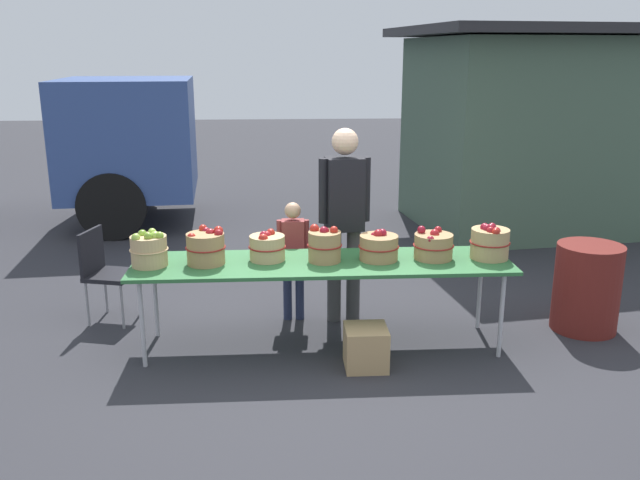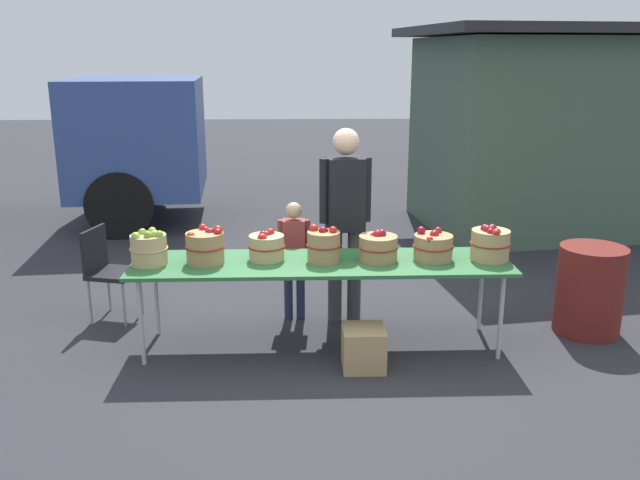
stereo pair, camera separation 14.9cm
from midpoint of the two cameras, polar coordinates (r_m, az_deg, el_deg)
name	(u,v)px [view 1 (the left image)]	position (r m, az deg, el deg)	size (l,w,h in m)	color
ground_plane	(322,346)	(5.79, -0.56, -8.94)	(40.00, 40.00, 0.00)	#2D2D33
market_table	(322,265)	(5.53, -0.58, -2.18)	(3.10, 0.76, 0.75)	#2D6B38
apple_basket_green_0	(149,249)	(5.57, -15.02, -0.77)	(0.31, 0.31, 0.30)	tan
apple_basket_red_0	(206,247)	(5.52, -10.41, -0.61)	(0.33, 0.33, 0.30)	#A87F51
apple_basket_red_1	(267,247)	(5.55, -5.27, -0.57)	(0.31, 0.31, 0.25)	tan
apple_basket_red_2	(324,245)	(5.49, -0.39, -0.46)	(0.29, 0.29, 0.30)	#A87F51
apple_basket_red_3	(379,247)	(5.55, 4.24, -0.57)	(0.34, 0.34, 0.26)	#A87F51
apple_basket_red_4	(433,245)	(5.64, 8.84, -0.47)	(0.34, 0.34, 0.27)	#A87F51
apple_basket_red_5	(490,242)	(5.73, 13.48, -0.20)	(0.33, 0.33, 0.30)	tan
vendor_adult	(344,210)	(6.01, 1.37, 2.54)	(0.47, 0.28, 1.77)	#3F3F3F
child_customer	(293,252)	(6.13, -2.98, -0.99)	(0.29, 0.15, 1.11)	#262D4C
food_kiosk	(531,128)	(9.93, 17.01, 9.07)	(3.86, 3.35, 2.74)	#47604C
folding_chair	(104,268)	(6.48, -18.48, -2.24)	(0.49, 0.49, 0.86)	black
trash_barrel	(587,288)	(6.40, 21.06, -3.79)	(0.57, 0.57, 0.78)	maroon
produce_crate	(366,347)	(5.37, 3.11, -9.07)	(0.33, 0.33, 0.33)	tan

